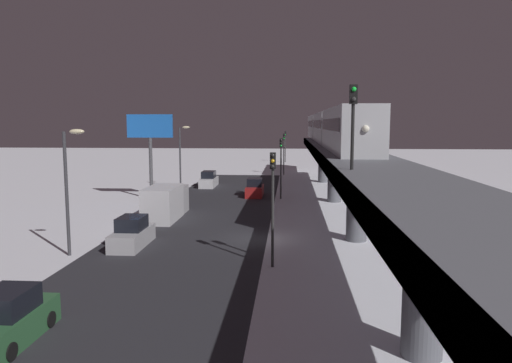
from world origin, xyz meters
TOP-DOWN VIEW (x-y plane):
  - ground_plane at (0.00, 0.00)m, footprint 240.00×240.00m
  - avenue_asphalt at (4.18, 0.00)m, footprint 11.00×82.43m
  - elevated_railway at (-7.32, 0.00)m, footprint 5.00×82.43m
  - subway_train at (-7.42, -24.73)m, footprint 2.94×55.47m
  - rail_signal at (-5.80, 9.48)m, footprint 0.36×0.41m
  - sedan_green at (7.38, 16.47)m, footprint 1.91×4.37m
  - sedan_red at (0.98, -19.69)m, footprint 1.80×4.33m
  - sedan_white at (7.38, -27.28)m, footprint 1.80×4.76m
  - sedan_silver at (7.38, 2.56)m, footprint 1.80×4.61m
  - box_truck at (7.58, -6.85)m, footprint 2.40×7.40m
  - traffic_light_near at (-1.92, 6.48)m, footprint 0.32×0.44m
  - traffic_light_mid at (-1.92, -17.87)m, footprint 0.32×0.44m
  - traffic_light_far at (-1.92, -42.23)m, footprint 0.32×0.44m
  - traffic_light_distant at (-1.92, -66.58)m, footprint 0.32×0.44m
  - commercial_billboard at (11.71, -16.78)m, footprint 4.80×0.36m
  - street_lamp_near at (10.25, 5.00)m, footprint 1.35×0.44m
  - street_lamp_far at (10.25, -25.00)m, footprint 1.35×0.44m

SIDE VIEW (x-z plane):
  - ground_plane at x=0.00m, z-range 0.00..0.00m
  - avenue_asphalt at x=4.18m, z-range 0.00..0.01m
  - sedan_green at x=7.38m, z-range -0.20..1.77m
  - sedan_white at x=7.38m, z-range -0.19..1.78m
  - sedan_silver at x=7.38m, z-range -0.19..1.78m
  - sedan_red at x=0.98m, z-range -0.19..1.78m
  - box_truck at x=7.58m, z-range -0.05..2.75m
  - traffic_light_near at x=-1.92m, z-range 1.00..7.40m
  - traffic_light_mid at x=-1.92m, z-range 1.00..7.40m
  - traffic_light_far at x=-1.92m, z-range 1.00..7.40m
  - traffic_light_distant at x=-1.92m, z-range 1.00..7.40m
  - street_lamp_near at x=10.25m, z-range 0.99..8.64m
  - street_lamp_far at x=10.25m, z-range 0.99..8.64m
  - elevated_railway at x=-7.32m, z-range 2.13..7.91m
  - commercial_billboard at x=11.71m, z-range 2.38..11.28m
  - subway_train at x=-7.42m, z-range 5.86..9.26m
  - rail_signal at x=-5.80m, z-range 6.50..10.50m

